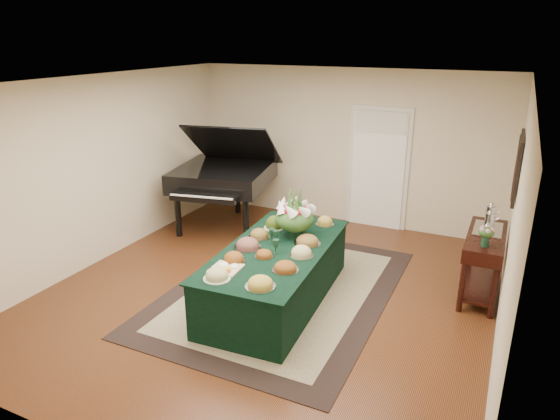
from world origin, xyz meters
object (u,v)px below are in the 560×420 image
at_px(mahogany_sideboard, 485,248).
at_px(floral_centerpiece, 295,214).
at_px(grand_piano, 224,175).
at_px(buffet_table, 276,274).

bearing_deg(mahogany_sideboard, floral_centerpiece, -160.65).
height_order(grand_piano, mahogany_sideboard, grand_piano).
distance_m(buffet_table, mahogany_sideboard, 2.66).
distance_m(buffet_table, floral_centerpiece, 0.81).
height_order(buffet_table, floral_centerpiece, floral_centerpiece).
distance_m(floral_centerpiece, grand_piano, 2.51).
relative_size(grand_piano, mahogany_sideboard, 1.61).
distance_m(floral_centerpiece, mahogany_sideboard, 2.45).
bearing_deg(buffet_table, mahogany_sideboard, 28.47).
bearing_deg(grand_piano, buffet_table, -45.39).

